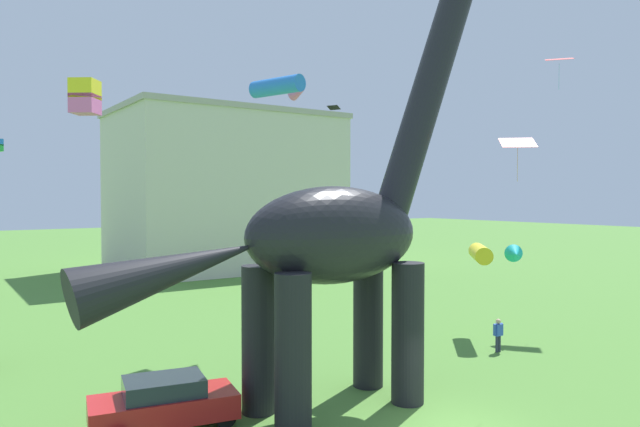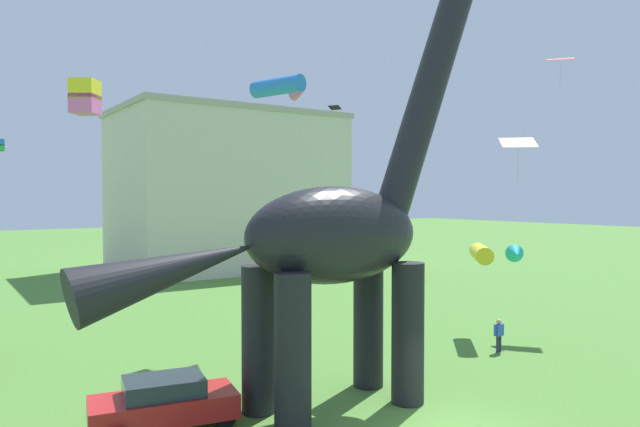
% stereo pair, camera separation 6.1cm
% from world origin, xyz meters
% --- Properties ---
extents(dinosaur_sculpture, '(14.90, 3.16, 15.58)m').
position_xyz_m(dinosaur_sculpture, '(-1.96, 3.59, 5.63)').
color(dinosaur_sculpture, black).
rests_on(dinosaur_sculpture, ground_plane).
extents(parked_sedan_left, '(4.46, 2.54, 1.55)m').
position_xyz_m(parked_sedan_left, '(-7.10, 4.98, 0.81)').
color(parked_sedan_left, red).
rests_on(parked_sedan_left, ground_plane).
extents(person_photographer, '(0.55, 0.24, 1.47)m').
position_xyz_m(person_photographer, '(8.00, 4.90, 0.89)').
color(person_photographer, '#2D3347').
rests_on(person_photographer, ground_plane).
extents(kite_near_low, '(0.97, 0.97, 0.99)m').
position_xyz_m(kite_near_low, '(-8.94, 6.18, 9.76)').
color(kite_near_low, yellow).
extents(kite_mid_left, '(1.02, 1.13, 0.26)m').
position_xyz_m(kite_mid_left, '(13.66, 25.13, 13.82)').
color(kite_mid_left, black).
extents(kite_drifting, '(3.09, 3.06, 0.88)m').
position_xyz_m(kite_drifting, '(9.96, 7.10, 4.07)').
color(kite_drifting, yellow).
extents(kite_near_high, '(1.84, 1.91, 1.94)m').
position_xyz_m(kite_near_high, '(17.87, 8.50, 14.88)').
color(kite_near_high, red).
extents(kite_far_right, '(2.94, 3.10, 0.88)m').
position_xyz_m(kite_far_right, '(1.71, 12.99, 12.22)').
color(kite_far_right, '#287AE5').
extents(kite_high_right, '(1.51, 1.47, 1.65)m').
position_xyz_m(kite_high_right, '(5.27, 1.96, 8.86)').
color(kite_high_right, red).
extents(background_building_block, '(20.27, 14.02, 14.88)m').
position_xyz_m(background_building_block, '(11.23, 39.62, 7.45)').
color(background_building_block, beige).
rests_on(background_building_block, ground_plane).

